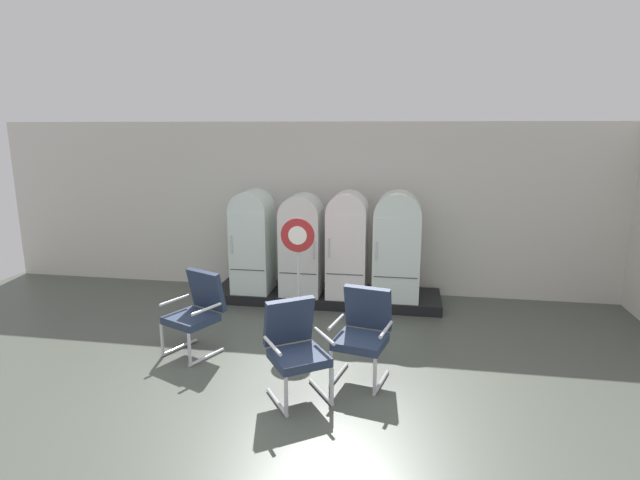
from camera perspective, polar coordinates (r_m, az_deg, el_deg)
ground at (r=5.55m, az=-4.46°, el=-17.26°), size 12.00×10.00×0.05m
back_wall at (r=8.51m, az=1.34°, el=3.70°), size 11.76×0.12×2.81m
display_plinth at (r=8.22m, az=0.65°, el=-6.27°), size 3.60×0.95×0.15m
refrigerator_0 at (r=8.11m, az=-7.57°, el=0.24°), size 0.59×0.65×1.62m
refrigerator_1 at (r=7.90m, az=-2.09°, el=-0.16°), size 0.62×0.61×1.57m
refrigerator_2 at (r=7.78m, az=3.07°, el=-0.14°), size 0.60×0.61×1.63m
refrigerator_3 at (r=7.73m, az=8.61°, el=-0.30°), size 0.70×0.61×1.65m
armchair_left at (r=6.46m, az=-13.61°, el=-7.47°), size 0.75×0.79×1.01m
armchair_right at (r=5.69m, az=4.86°, el=-9.95°), size 0.68×0.73×1.01m
armchair_center at (r=5.31m, az=-2.79°, el=-11.62°), size 0.79×0.82×1.01m
sign_stand at (r=6.93m, az=-2.45°, el=-3.92°), size 0.46×0.32×1.55m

